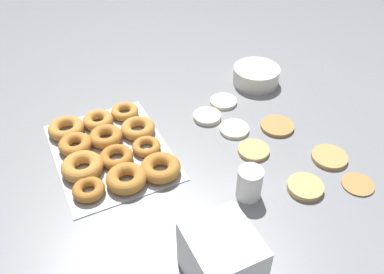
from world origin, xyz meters
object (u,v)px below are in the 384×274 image
(pancake_1, at_px, (207,116))
(paper_cup, at_px, (249,183))
(pancake_2, at_px, (254,150))
(container_stack, at_px, (221,259))
(pancake_5, at_px, (329,157))
(batter_bowl, at_px, (256,75))
(pancake_4, at_px, (277,126))
(pancake_7, at_px, (358,184))
(donut_tray, at_px, (110,149))
(pancake_0, at_px, (223,101))
(pancake_3, at_px, (305,187))
(pancake_6, at_px, (234,129))

(pancake_1, distance_m, paper_cup, 0.34)
(paper_cup, bearing_deg, pancake_2, 142.92)
(pancake_1, bearing_deg, container_stack, -24.52)
(pancake_1, distance_m, pancake_5, 0.39)
(pancake_1, xyz_separation_m, pancake_2, (0.20, 0.05, -0.00))
(pancake_5, height_order, paper_cup, paper_cup)
(batter_bowl, bearing_deg, pancake_4, -17.50)
(pancake_1, bearing_deg, pancake_7, 27.69)
(pancake_5, bearing_deg, pancake_4, -164.17)
(pancake_2, relative_size, donut_tray, 0.23)
(pancake_0, height_order, donut_tray, donut_tray)
(pancake_0, height_order, pancake_3, pancake_3)
(pancake_1, bearing_deg, pancake_0, 120.05)
(pancake_4, distance_m, pancake_7, 0.30)
(pancake_2, bearing_deg, pancake_3, 13.36)
(pancake_4, bearing_deg, container_stack, -47.47)
(donut_tray, bearing_deg, batter_bowl, 103.48)
(batter_bowl, distance_m, container_stack, 0.78)
(pancake_0, xyz_separation_m, pancake_6, (0.14, -0.04, -0.00))
(pancake_1, bearing_deg, donut_tray, -85.07)
(pancake_0, bearing_deg, pancake_1, -59.95)
(pancake_2, height_order, container_stack, container_stack)
(donut_tray, xyz_separation_m, paper_cup, (0.31, 0.27, 0.03))
(pancake_4, xyz_separation_m, batter_bowl, (-0.25, 0.08, 0.02))
(pancake_3, distance_m, pancake_4, 0.26)
(pancake_5, bearing_deg, pancake_2, -123.71)
(pancake_3, relative_size, pancake_4, 0.92)
(pancake_1, xyz_separation_m, pancake_5, (0.32, 0.22, -0.00))
(pancake_1, xyz_separation_m, donut_tray, (0.03, -0.33, 0.01))
(pancake_1, distance_m, pancake_4, 0.22)
(pancake_7, height_order, container_stack, container_stack)
(pancake_7, bearing_deg, container_stack, -80.36)
(donut_tray, height_order, paper_cup, paper_cup)
(pancake_3, bearing_deg, pancake_2, -166.64)
(batter_bowl, bearing_deg, paper_cup, -34.49)
(pancake_6, height_order, donut_tray, donut_tray)
(pancake_7, xyz_separation_m, paper_cup, (-0.10, -0.28, 0.04))
(pancake_3, relative_size, pancake_7, 1.11)
(pancake_5, height_order, container_stack, container_stack)
(pancake_0, distance_m, pancake_7, 0.50)
(pancake_1, distance_m, batter_bowl, 0.27)
(pancake_3, relative_size, donut_tray, 0.24)
(pancake_2, height_order, donut_tray, donut_tray)
(pancake_0, height_order, pancake_4, same)
(container_stack, height_order, paper_cup, container_stack)
(pancake_2, distance_m, paper_cup, 0.17)
(pancake_6, bearing_deg, pancake_0, 163.78)
(pancake_3, height_order, paper_cup, paper_cup)
(pancake_3, xyz_separation_m, pancake_4, (-0.24, 0.08, -0.00))
(pancake_3, bearing_deg, pancake_4, 161.37)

